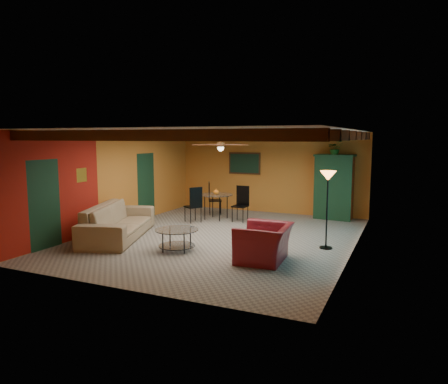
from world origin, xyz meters
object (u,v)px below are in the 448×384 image
at_px(vase, 216,182).
at_px(potted_plant, 335,148).
at_px(sofa, 118,221).
at_px(armoire, 334,188).
at_px(coffee_table, 177,240).
at_px(dining_table, 216,202).
at_px(armchair, 264,243).
at_px(floor_lamp, 327,210).

bearing_deg(vase, potted_plant, 25.31).
xyz_separation_m(sofa, armoire, (4.57, 4.78, 0.55)).
height_order(coffee_table, armoire, armoire).
relative_size(coffee_table, dining_table, 0.47).
relative_size(dining_table, vase, 11.33).
relative_size(dining_table, potted_plant, 4.16).
height_order(sofa, armchair, sofa).
bearing_deg(sofa, coffee_table, -122.32).
bearing_deg(floor_lamp, potted_plant, 96.99).
distance_m(armoire, vase, 3.69).
bearing_deg(armchair, potted_plant, 170.66).
bearing_deg(floor_lamp, sofa, -167.52).
distance_m(armoire, floor_lamp, 3.70).
distance_m(coffee_table, potted_plant, 6.15).
xyz_separation_m(coffee_table, armoire, (2.60, 5.22, 0.73)).
bearing_deg(potted_plant, floor_lamp, -83.01).
distance_m(coffee_table, dining_table, 3.73).
distance_m(armchair, armoire, 5.26).
bearing_deg(dining_table, armchair, -52.38).
relative_size(armoire, vase, 10.59).
bearing_deg(armoire, dining_table, -149.37).
xyz_separation_m(sofa, potted_plant, (4.57, 4.78, 1.78)).
xyz_separation_m(armchair, potted_plant, (0.54, 5.20, 1.83)).
bearing_deg(coffee_table, armoire, 63.50).
bearing_deg(floor_lamp, vase, 150.98).
bearing_deg(potted_plant, armoire, 0.00).
relative_size(coffee_table, potted_plant, 1.95).
height_order(sofa, coffee_table, sofa).
distance_m(armchair, dining_table, 4.58).
bearing_deg(vase, coffee_table, -78.72).
relative_size(sofa, dining_table, 1.40).
bearing_deg(armchair, dining_table, -145.83).
bearing_deg(sofa, vase, -40.89).
height_order(sofa, vase, vase).
bearing_deg(coffee_table, potted_plant, 63.50).
height_order(coffee_table, floor_lamp, floor_lamp).
xyz_separation_m(armchair, floor_lamp, (0.99, 1.53, 0.52)).
bearing_deg(armchair, vase, -145.83).
bearing_deg(sofa, potted_plant, -63.46).
xyz_separation_m(floor_lamp, vase, (-3.78, 2.10, 0.28)).
distance_m(sofa, floor_lamp, 5.16).
xyz_separation_m(potted_plant, vase, (-3.33, -1.57, -1.03)).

